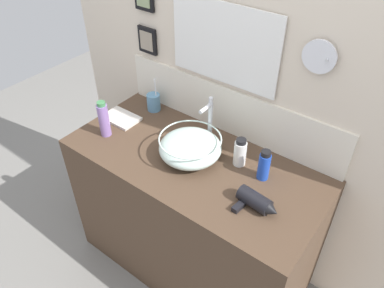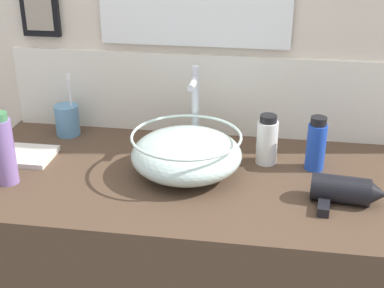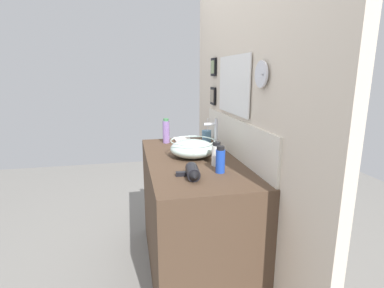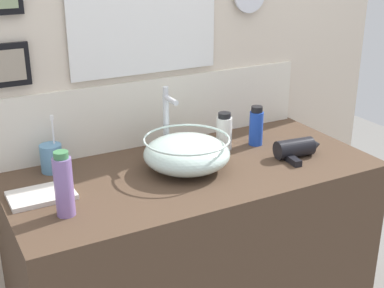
{
  "view_description": "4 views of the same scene",
  "coord_description": "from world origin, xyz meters",
  "px_view_note": "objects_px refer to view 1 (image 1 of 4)",
  "views": [
    {
      "loc": [
        0.86,
        -1.14,
        2.15
      ],
      "look_at": [
        -0.01,
        0.0,
        0.99
      ],
      "focal_mm": 35.0,
      "sensor_mm": 36.0,
      "label": 1
    },
    {
      "loc": [
        0.2,
        -1.34,
        1.62
      ],
      "look_at": [
        -0.01,
        0.0,
        0.99
      ],
      "focal_mm": 50.0,
      "sensor_mm": 36.0,
      "label": 2
    },
    {
      "loc": [
        1.98,
        -0.42,
        1.47
      ],
      "look_at": [
        -0.01,
        0.0,
        0.99
      ],
      "focal_mm": 28.0,
      "sensor_mm": 36.0,
      "label": 3
    },
    {
      "loc": [
        -0.86,
        -1.58,
        1.69
      ],
      "look_at": [
        -0.01,
        0.0,
        0.99
      ],
      "focal_mm": 50.0,
      "sensor_mm": 36.0,
      "label": 4
    }
  ],
  "objects_px": {
    "faucet": "(209,118)",
    "hair_drier": "(256,202)",
    "lotion_bottle": "(104,119)",
    "shampoo_bottle": "(264,165)",
    "hand_towel": "(121,118)",
    "toothbrush_cup": "(154,102)",
    "spray_bottle": "(240,152)",
    "glass_bowl_sink": "(190,147)"
  },
  "relations": [
    {
      "from": "faucet",
      "to": "hand_towel",
      "type": "distance_m",
      "value": 0.56
    },
    {
      "from": "faucet",
      "to": "hair_drier",
      "type": "distance_m",
      "value": 0.52
    },
    {
      "from": "hand_towel",
      "to": "hair_drier",
      "type": "bearing_deg",
      "value": -7.14
    },
    {
      "from": "shampoo_bottle",
      "to": "hand_towel",
      "type": "relative_size",
      "value": 0.77
    },
    {
      "from": "lotion_bottle",
      "to": "hand_towel",
      "type": "relative_size",
      "value": 0.99
    },
    {
      "from": "spray_bottle",
      "to": "shampoo_bottle",
      "type": "height_order",
      "value": "shampoo_bottle"
    },
    {
      "from": "toothbrush_cup",
      "to": "hand_towel",
      "type": "xyz_separation_m",
      "value": [
        -0.09,
        -0.19,
        -0.04
      ]
    },
    {
      "from": "lotion_bottle",
      "to": "hand_towel",
      "type": "height_order",
      "value": "lotion_bottle"
    },
    {
      "from": "hair_drier",
      "to": "hand_towel",
      "type": "bearing_deg",
      "value": 172.86
    },
    {
      "from": "glass_bowl_sink",
      "to": "hand_towel",
      "type": "xyz_separation_m",
      "value": [
        -0.53,
        0.03,
        -0.06
      ]
    },
    {
      "from": "spray_bottle",
      "to": "hand_towel",
      "type": "distance_m",
      "value": 0.76
    },
    {
      "from": "faucet",
      "to": "hand_towel",
      "type": "xyz_separation_m",
      "value": [
        -0.53,
        -0.14,
        -0.15
      ]
    },
    {
      "from": "glass_bowl_sink",
      "to": "lotion_bottle",
      "type": "height_order",
      "value": "lotion_bottle"
    },
    {
      "from": "hand_towel",
      "to": "shampoo_bottle",
      "type": "bearing_deg",
      "value": 4.14
    },
    {
      "from": "toothbrush_cup",
      "to": "spray_bottle",
      "type": "height_order",
      "value": "toothbrush_cup"
    },
    {
      "from": "faucet",
      "to": "hair_drier",
      "type": "bearing_deg",
      "value": -30.54
    },
    {
      "from": "spray_bottle",
      "to": "toothbrush_cup",
      "type": "bearing_deg",
      "value": 170.67
    },
    {
      "from": "shampoo_bottle",
      "to": "hand_towel",
      "type": "height_order",
      "value": "shampoo_bottle"
    },
    {
      "from": "hair_drier",
      "to": "spray_bottle",
      "type": "relative_size",
      "value": 1.31
    },
    {
      "from": "faucet",
      "to": "hair_drier",
      "type": "height_order",
      "value": "faucet"
    },
    {
      "from": "spray_bottle",
      "to": "lotion_bottle",
      "type": "bearing_deg",
      "value": -161.76
    },
    {
      "from": "glass_bowl_sink",
      "to": "spray_bottle",
      "type": "distance_m",
      "value": 0.25
    },
    {
      "from": "hair_drier",
      "to": "spray_bottle",
      "type": "height_order",
      "value": "spray_bottle"
    },
    {
      "from": "faucet",
      "to": "hair_drier",
      "type": "relative_size",
      "value": 1.36
    },
    {
      "from": "hair_drier",
      "to": "hand_towel",
      "type": "distance_m",
      "value": 0.97
    },
    {
      "from": "hair_drier",
      "to": "spray_bottle",
      "type": "distance_m",
      "value": 0.3
    },
    {
      "from": "glass_bowl_sink",
      "to": "toothbrush_cup",
      "type": "xyz_separation_m",
      "value": [
        -0.44,
        0.22,
        -0.01
      ]
    },
    {
      "from": "glass_bowl_sink",
      "to": "toothbrush_cup",
      "type": "height_order",
      "value": "toothbrush_cup"
    },
    {
      "from": "faucet",
      "to": "toothbrush_cup",
      "type": "height_order",
      "value": "faucet"
    },
    {
      "from": "spray_bottle",
      "to": "hand_towel",
      "type": "relative_size",
      "value": 0.73
    },
    {
      "from": "glass_bowl_sink",
      "to": "lotion_bottle",
      "type": "distance_m",
      "value": 0.5
    },
    {
      "from": "faucet",
      "to": "lotion_bottle",
      "type": "relative_size",
      "value": 1.3
    },
    {
      "from": "toothbrush_cup",
      "to": "spray_bottle",
      "type": "distance_m",
      "value": 0.67
    },
    {
      "from": "faucet",
      "to": "hand_towel",
      "type": "bearing_deg",
      "value": -165.44
    },
    {
      "from": "glass_bowl_sink",
      "to": "lotion_bottle",
      "type": "bearing_deg",
      "value": -165.46
    },
    {
      "from": "spray_bottle",
      "to": "shampoo_bottle",
      "type": "bearing_deg",
      "value": -7.28
    },
    {
      "from": "hair_drier",
      "to": "faucet",
      "type": "bearing_deg",
      "value": 149.46
    },
    {
      "from": "spray_bottle",
      "to": "shampoo_bottle",
      "type": "relative_size",
      "value": 0.94
    },
    {
      "from": "spray_bottle",
      "to": "faucet",
      "type": "bearing_deg",
      "value": 166.54
    },
    {
      "from": "faucet",
      "to": "shampoo_bottle",
      "type": "relative_size",
      "value": 1.67
    },
    {
      "from": "shampoo_bottle",
      "to": "hand_towel",
      "type": "distance_m",
      "value": 0.9
    },
    {
      "from": "glass_bowl_sink",
      "to": "hand_towel",
      "type": "height_order",
      "value": "glass_bowl_sink"
    }
  ]
}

